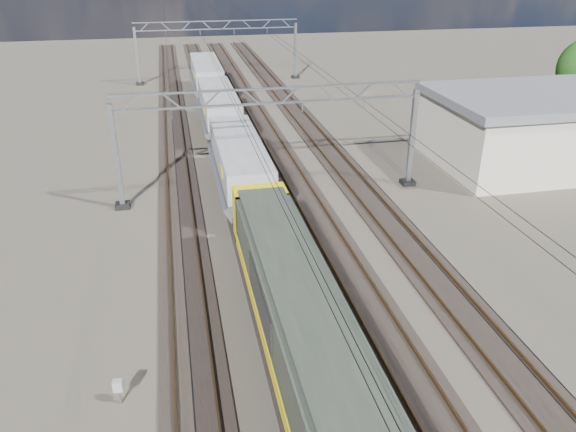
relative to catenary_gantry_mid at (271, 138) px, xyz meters
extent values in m
plane|color=#29251F|center=(0.00, -4.00, -3.91)|extent=(160.00, 160.00, 0.00)
cube|color=black|center=(-6.00, -4.00, -3.85)|extent=(2.60, 140.00, 0.12)
cube|color=brown|center=(-6.72, -4.00, -3.69)|extent=(0.08, 140.00, 0.16)
cube|color=brown|center=(-5.28, -4.00, -3.69)|extent=(0.08, 140.00, 0.16)
cube|color=black|center=(-2.00, -4.00, -3.85)|extent=(2.60, 140.00, 0.12)
cube|color=brown|center=(-2.72, -4.00, -3.69)|extent=(0.08, 140.00, 0.16)
cube|color=brown|center=(-1.28, -4.00, -3.69)|extent=(0.08, 140.00, 0.16)
cube|color=black|center=(2.00, -4.00, -3.85)|extent=(2.60, 140.00, 0.12)
cube|color=brown|center=(1.28, -4.00, -3.69)|extent=(0.08, 140.00, 0.16)
cube|color=brown|center=(2.72, -4.00, -3.69)|extent=(0.08, 140.00, 0.16)
cube|color=black|center=(6.00, -4.00, -3.85)|extent=(2.60, 140.00, 0.12)
cube|color=brown|center=(5.28, -4.00, -3.69)|extent=(0.08, 140.00, 0.16)
cube|color=brown|center=(6.72, -4.00, -3.69)|extent=(0.08, 140.00, 0.16)
cube|color=gray|center=(-9.50, 0.00, -0.61)|extent=(0.30, 0.30, 6.60)
cube|color=gray|center=(9.50, 0.00, -0.61)|extent=(0.30, 0.30, 6.60)
cube|color=black|center=(-9.50, 0.00, -3.76)|extent=(0.90, 0.90, 0.30)
cube|color=black|center=(9.50, 0.00, -3.76)|extent=(0.90, 0.90, 0.30)
cube|color=gray|center=(0.00, 0.00, 3.14)|extent=(19.30, 0.18, 0.12)
cube|color=gray|center=(0.00, 0.00, 2.24)|extent=(19.30, 0.18, 0.12)
cube|color=gray|center=(-8.31, 0.00, 2.69)|extent=(1.03, 0.10, 0.94)
cube|color=gray|center=(-5.94, 0.00, 2.69)|extent=(1.03, 0.10, 0.94)
cube|color=gray|center=(-3.56, 0.00, 2.69)|extent=(1.03, 0.10, 0.94)
cube|color=gray|center=(-1.19, 0.00, 2.69)|extent=(1.03, 0.10, 0.94)
cube|color=gray|center=(1.19, 0.00, 2.69)|extent=(1.03, 0.10, 0.94)
cube|color=gray|center=(3.56, 0.00, 2.69)|extent=(1.03, 0.10, 0.94)
cube|color=gray|center=(5.94, 0.00, 2.69)|extent=(1.03, 0.10, 0.94)
cube|color=gray|center=(8.31, 0.00, 2.69)|extent=(1.03, 0.10, 0.94)
cube|color=gray|center=(-6.00, 0.00, 1.92)|extent=(0.06, 0.06, 0.65)
cube|color=gray|center=(-2.00, 0.00, 1.92)|extent=(0.06, 0.06, 0.65)
cube|color=gray|center=(2.00, 0.00, 1.92)|extent=(0.06, 0.06, 0.65)
cube|color=gray|center=(6.00, 0.00, 1.92)|extent=(0.06, 0.06, 0.65)
cube|color=gray|center=(-9.50, 36.00, -0.61)|extent=(0.30, 0.30, 6.60)
cube|color=gray|center=(9.50, 36.00, -0.61)|extent=(0.30, 0.30, 6.60)
cube|color=black|center=(-9.50, 36.00, -3.76)|extent=(0.90, 0.90, 0.30)
cube|color=black|center=(9.50, 36.00, -3.76)|extent=(0.90, 0.90, 0.30)
cube|color=gray|center=(0.00, 36.00, 3.14)|extent=(19.30, 0.18, 0.12)
cube|color=gray|center=(0.00, 36.00, 2.24)|extent=(19.30, 0.18, 0.12)
cube|color=gray|center=(-8.31, 36.00, 2.69)|extent=(1.03, 0.10, 0.94)
cube|color=gray|center=(-5.94, 36.00, 2.69)|extent=(1.03, 0.10, 0.94)
cube|color=gray|center=(-3.56, 36.00, 2.69)|extent=(1.03, 0.10, 0.94)
cube|color=gray|center=(-1.19, 36.00, 2.69)|extent=(1.03, 0.10, 0.94)
cube|color=gray|center=(1.19, 36.00, 2.69)|extent=(1.03, 0.10, 0.94)
cube|color=gray|center=(3.56, 36.00, 2.69)|extent=(1.03, 0.10, 0.94)
cube|color=gray|center=(5.94, 36.00, 2.69)|extent=(1.03, 0.10, 0.94)
cube|color=gray|center=(8.31, 36.00, 2.69)|extent=(1.03, 0.10, 0.94)
cube|color=gray|center=(-6.00, 36.00, 1.92)|extent=(0.06, 0.06, 0.65)
cube|color=gray|center=(-2.00, 36.00, 1.92)|extent=(0.06, 0.06, 0.65)
cube|color=gray|center=(2.00, 36.00, 1.92)|extent=(0.06, 0.06, 0.65)
cube|color=gray|center=(6.00, 36.00, 1.92)|extent=(0.06, 0.06, 0.65)
cylinder|color=black|center=(-6.00, 4.00, 1.59)|extent=(0.03, 140.00, 0.03)
cylinder|color=black|center=(-6.00, 4.00, 2.09)|extent=(0.03, 140.00, 0.03)
cylinder|color=black|center=(-2.00, 4.00, 1.59)|extent=(0.03, 140.00, 0.03)
cylinder|color=black|center=(-2.00, 4.00, 2.09)|extent=(0.03, 140.00, 0.03)
cylinder|color=black|center=(2.00, 4.00, 1.59)|extent=(0.03, 140.00, 0.03)
cylinder|color=black|center=(2.00, 4.00, 2.09)|extent=(0.03, 140.00, 0.03)
cylinder|color=black|center=(6.00, 4.00, 1.59)|extent=(0.03, 140.00, 0.03)
cylinder|color=black|center=(6.00, 4.00, 2.09)|extent=(0.03, 140.00, 0.03)
cube|color=black|center=(-2.00, -10.62, -3.16)|extent=(2.20, 3.60, 0.60)
cube|color=black|center=(-2.00, -17.12, -2.78)|extent=(2.65, 20.00, 0.25)
cube|color=black|center=(-2.00, -17.12, -3.16)|extent=(2.20, 4.50, 0.75)
cube|color=#292F27|center=(-2.00, -17.12, -1.36)|extent=(2.65, 17.00, 2.60)
cube|color=yellow|center=(-3.34, -17.12, -2.36)|extent=(0.04, 17.00, 0.60)
cube|color=yellow|center=(-0.66, -17.12, -2.36)|extent=(0.04, 17.00, 0.60)
cube|color=black|center=(-3.35, -16.12, -1.01)|extent=(0.05, 5.00, 1.40)
cube|color=black|center=(-0.65, -16.12, -1.01)|extent=(0.05, 5.00, 1.40)
cube|color=#292F27|center=(-2.00, -17.12, 0.01)|extent=(2.25, 18.00, 0.15)
cube|color=yellow|center=(-2.00, -8.02, -1.36)|extent=(2.65, 1.80, 2.60)
cube|color=yellow|center=(-2.00, -7.07, -0.86)|extent=(2.60, 0.46, 1.52)
cube|color=black|center=(-2.55, -6.97, -0.76)|extent=(0.85, 0.08, 0.75)
cube|color=black|center=(-1.45, -6.97, -0.76)|extent=(0.85, 0.08, 0.75)
cylinder|color=black|center=(-2.85, -6.82, -2.76)|extent=(0.36, 0.50, 0.36)
cylinder|color=black|center=(-1.15, -6.82, -2.76)|extent=(0.36, 0.50, 0.36)
cylinder|color=white|center=(-2.60, -6.92, -2.16)|extent=(0.20, 0.08, 0.20)
cylinder|color=white|center=(-1.40, -6.92, -2.16)|extent=(0.20, 0.08, 0.20)
cube|color=black|center=(-2.00, -3.92, -3.19)|extent=(2.20, 2.60, 0.55)
cube|color=black|center=(-2.00, 5.08, -3.19)|extent=(2.20, 2.60, 0.55)
cube|color=black|center=(-2.00, 0.58, -2.83)|extent=(2.40, 13.00, 0.20)
cube|color=gray|center=(-2.00, 0.58, -1.11)|extent=(2.80, 12.00, 1.80)
cube|color=#4D5155|center=(-2.95, 0.58, -2.36)|extent=(1.48, 12.00, 1.36)
cube|color=#4D5155|center=(-1.05, 0.58, -2.36)|extent=(1.48, 12.00, 1.36)
cube|color=yellow|center=(-3.42, -2.42, -1.01)|extent=(0.04, 1.20, 0.50)
cube|color=black|center=(-2.00, 10.28, -3.19)|extent=(2.20, 2.60, 0.55)
cube|color=black|center=(-2.00, 19.28, -3.19)|extent=(2.20, 2.60, 0.55)
cube|color=black|center=(-2.00, 14.78, -2.83)|extent=(2.40, 13.00, 0.20)
cube|color=gray|center=(-2.00, 14.78, -1.11)|extent=(2.80, 12.00, 1.80)
cube|color=#4D5155|center=(-2.95, 14.78, -2.36)|extent=(1.48, 12.00, 1.36)
cube|color=#4D5155|center=(-1.05, 14.78, -2.36)|extent=(1.48, 12.00, 1.36)
cube|color=yellow|center=(-3.42, 11.78, -1.01)|extent=(0.04, 1.20, 0.50)
cube|color=black|center=(-2.00, 24.48, -3.19)|extent=(2.20, 2.60, 0.55)
cube|color=black|center=(-2.00, 33.48, -3.19)|extent=(2.20, 2.60, 0.55)
cube|color=black|center=(-2.00, 28.98, -2.83)|extent=(2.40, 13.00, 0.20)
cube|color=gray|center=(-2.00, 28.98, -1.11)|extent=(2.80, 12.00, 1.80)
cube|color=#4D5155|center=(-2.95, 28.98, -2.36)|extent=(1.48, 12.00, 1.36)
cube|color=#4D5155|center=(-1.05, 28.98, -2.36)|extent=(1.48, 12.00, 1.36)
cube|color=yellow|center=(-3.42, 25.98, -1.01)|extent=(0.04, 1.20, 0.50)
cube|color=gray|center=(-8.63, -17.34, -3.60)|extent=(0.09, 0.09, 0.61)
cube|color=#B4B6BD|center=(-8.63, -17.34, -3.08)|extent=(0.38, 0.31, 0.43)
cube|color=#BDB6A6|center=(22.00, 2.00, -1.51)|extent=(18.00, 10.00, 4.80)
cube|color=slate|center=(22.00, 2.00, 1.19)|extent=(18.60, 10.60, 0.60)
camera|label=1|loc=(-5.87, -33.44, 10.77)|focal=35.00mm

